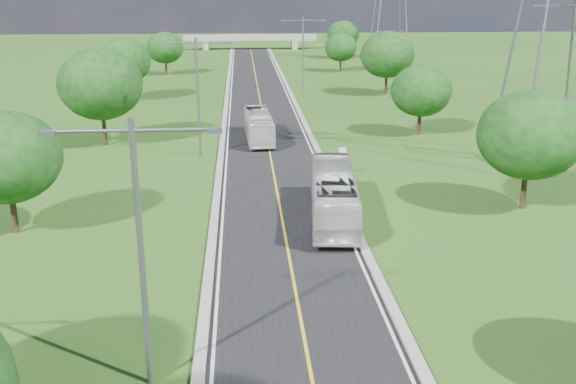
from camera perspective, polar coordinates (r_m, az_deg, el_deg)
name	(u,v)px	position (r m, az deg, el deg)	size (l,w,h in m)	color
ground	(264,120)	(70.32, -2.18, 6.38)	(260.00, 260.00, 0.00)	#234814
road	(262,110)	(76.20, -2.35, 7.31)	(8.00, 150.00, 0.06)	black
curb_left	(226,110)	(76.17, -5.57, 7.30)	(0.50, 150.00, 0.22)	gray
curb_right	(298,109)	(76.43, 0.86, 7.42)	(0.50, 150.00, 0.22)	gray
speed_limit_sign	(342,157)	(49.07, 4.86, 3.12)	(0.55, 0.09, 2.40)	slate
overpass	(250,39)	(149.32, -3.37, 13.46)	(30.00, 3.00, 3.20)	gray
streetlight_near_left	(140,234)	(22.68, -13.05, -3.70)	(5.90, 0.25, 10.00)	slate
streetlight_mid_left	(198,88)	(54.58, -8.04, 9.18)	(5.90, 0.25, 10.00)	slate
streetlight_far_right	(303,49)	(87.63, 1.34, 12.62)	(5.90, 0.25, 10.00)	slate
tree_lb	(6,157)	(40.40, -23.77, 2.85)	(6.30, 6.30, 7.33)	black
tree_lc	(100,84)	(60.78, -16.34, 9.18)	(7.56, 7.56, 8.79)	black
tree_ld	(124,61)	(84.61, -14.40, 11.22)	(6.72, 6.72, 7.82)	black
tree_le	(165,48)	(107.97, -10.88, 12.47)	(5.88, 5.88, 6.84)	black
tree_rb	(530,135)	(43.95, 20.73, 4.76)	(6.72, 6.72, 7.82)	black
tree_rc	(421,91)	(64.04, 11.76, 8.81)	(5.88, 5.88, 6.84)	black
tree_rd	(387,55)	(87.48, 8.82, 11.97)	(7.14, 7.14, 8.30)	black
tree_re	(341,47)	(110.61, 4.71, 12.69)	(5.46, 5.46, 6.35)	black
tree_rf	(343,35)	(130.79, 4.92, 13.77)	(6.30, 6.30, 7.33)	black
bus_outbound	(333,195)	(40.02, 4.06, -0.27)	(2.65, 11.31, 3.15)	beige
bus_inbound	(259,126)	(60.86, -2.62, 5.91)	(2.29, 9.78, 2.72)	silver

